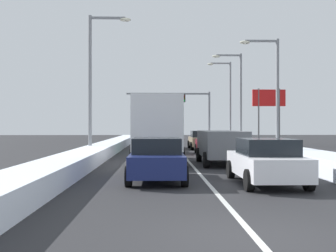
# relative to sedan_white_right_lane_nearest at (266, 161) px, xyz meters

# --- Properties ---
(ground_plane) EXTENTS (120.00, 120.00, 0.00)m
(ground_plane) POSITION_rel_sedan_white_right_lane_nearest_xyz_m (-1.89, 11.87, -0.76)
(ground_plane) COLOR #28282B
(lane_stripe_between_right_lane_and_center_lane) EXTENTS (0.14, 50.65, 0.01)m
(lane_stripe_between_right_lane_and_center_lane) POSITION_rel_sedan_white_right_lane_nearest_xyz_m (-1.89, 16.47, -0.76)
(lane_stripe_between_right_lane_and_center_lane) COLOR silver
(lane_stripe_between_right_lane_and_center_lane) RESTS_ON ground
(snow_bank_right_shoulder) EXTENTS (2.11, 50.65, 0.74)m
(snow_bank_right_shoulder) POSITION_rel_sedan_white_right_lane_nearest_xyz_m (3.41, 16.47, -0.39)
(snow_bank_right_shoulder) COLOR silver
(snow_bank_right_shoulder) RESTS_ON ground
(snow_bank_left_shoulder) EXTENTS (1.65, 50.65, 0.69)m
(snow_bank_left_shoulder) POSITION_rel_sedan_white_right_lane_nearest_xyz_m (-7.19, 16.47, -0.42)
(snow_bank_left_shoulder) COLOR silver
(snow_bank_left_shoulder) RESTS_ON ground
(sedan_white_right_lane_nearest) EXTENTS (2.00, 4.50, 1.51)m
(sedan_white_right_lane_nearest) POSITION_rel_sedan_white_right_lane_nearest_xyz_m (0.00, 0.00, 0.00)
(sedan_white_right_lane_nearest) COLOR silver
(sedan_white_right_lane_nearest) RESTS_ON ground
(suv_gray_right_lane_second) EXTENTS (2.16, 4.90, 1.67)m
(suv_gray_right_lane_second) POSITION_rel_sedan_white_right_lane_nearest_xyz_m (-0.39, 7.04, 0.25)
(suv_gray_right_lane_second) COLOR slate
(suv_gray_right_lane_second) RESTS_ON ground
(sedan_maroon_right_lane_third) EXTENTS (2.00, 4.50, 1.51)m
(sedan_maroon_right_lane_third) POSITION_rel_sedan_white_right_lane_nearest_xyz_m (0.04, 14.02, 0.00)
(sedan_maroon_right_lane_third) COLOR maroon
(sedan_maroon_right_lane_third) RESTS_ON ground
(sedan_tan_right_lane_fourth) EXTENTS (2.00, 4.50, 1.51)m
(sedan_tan_right_lane_fourth) POSITION_rel_sedan_white_right_lane_nearest_xyz_m (0.03, 20.67, 0.00)
(sedan_tan_right_lane_fourth) COLOR #937F60
(sedan_tan_right_lane_fourth) RESTS_ON ground
(sedan_navy_center_lane_nearest) EXTENTS (2.00, 4.50, 1.51)m
(sedan_navy_center_lane_nearest) POSITION_rel_sedan_white_right_lane_nearest_xyz_m (-3.61, 1.02, 0.00)
(sedan_navy_center_lane_nearest) COLOR navy
(sedan_navy_center_lane_nearest) RESTS_ON ground
(box_truck_center_lane_second) EXTENTS (2.53, 7.20, 3.36)m
(box_truck_center_lane_second) POSITION_rel_sedan_white_right_lane_nearest_xyz_m (-3.59, 8.11, 1.14)
(box_truck_center_lane_second) COLOR #B7BABF
(box_truck_center_lane_second) RESTS_ON ground
(sedan_green_center_lane_third) EXTENTS (2.00, 4.50, 1.51)m
(sedan_green_center_lane_third) POSITION_rel_sedan_white_right_lane_nearest_xyz_m (-3.59, 16.22, 0.00)
(sedan_green_center_lane_third) COLOR #1E5633
(sedan_green_center_lane_third) RESTS_ON ground
(suv_black_center_lane_fourth) EXTENTS (2.16, 4.90, 1.67)m
(suv_black_center_lane_fourth) POSITION_rel_sedan_white_right_lane_nearest_xyz_m (-3.49, 21.96, 0.25)
(suv_black_center_lane_fourth) COLOR black
(suv_black_center_lane_fourth) RESTS_ON ground
(traffic_light_gantry) EXTENTS (10.60, 0.47, 6.20)m
(traffic_light_gantry) POSITION_rel_sedan_white_right_lane_nearest_xyz_m (-0.71, 39.48, 3.96)
(traffic_light_gantry) COLOR slate
(traffic_light_gantry) RESTS_ON ground
(street_lamp_right_near) EXTENTS (2.66, 0.36, 7.74)m
(street_lamp_right_near) POSITION_rel_sedan_white_right_lane_nearest_xyz_m (4.08, 14.17, 3.90)
(street_lamp_right_near) COLOR gray
(street_lamp_right_near) RESTS_ON ground
(street_lamp_right_mid) EXTENTS (2.66, 0.36, 8.31)m
(street_lamp_right_mid) POSITION_rel_sedan_white_right_lane_nearest_xyz_m (3.46, 23.38, 4.20)
(street_lamp_right_mid) COLOR gray
(street_lamp_right_mid) RESTS_ON ground
(street_lamp_right_far) EXTENTS (2.66, 0.36, 8.96)m
(street_lamp_right_far) POSITION_rel_sedan_white_right_lane_nearest_xyz_m (4.15, 32.59, 4.54)
(street_lamp_right_far) COLOR gray
(street_lamp_right_far) RESTS_ON ground
(street_lamp_left_mid) EXTENTS (2.66, 0.36, 8.80)m
(street_lamp_left_mid) POSITION_rel_sedan_white_right_lane_nearest_xyz_m (-7.43, 12.54, 4.46)
(street_lamp_left_mid) COLOR gray
(street_lamp_left_mid) RESTS_ON ground
(roadside_sign_right) EXTENTS (3.20, 0.16, 5.50)m
(roadside_sign_right) POSITION_rel_sedan_white_right_lane_nearest_xyz_m (7.17, 26.51, 3.25)
(roadside_sign_right) COLOR #59595B
(roadside_sign_right) RESTS_ON ground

